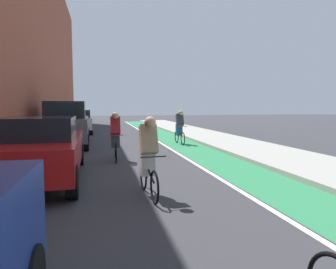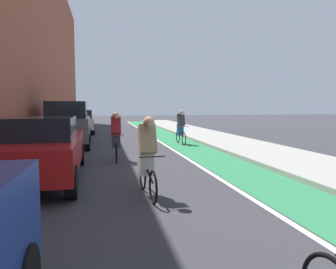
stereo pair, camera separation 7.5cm
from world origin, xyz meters
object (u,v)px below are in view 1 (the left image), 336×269
(parked_suv_gray, at_px, (67,123))
(cyclist_far, at_px, (180,127))
(parked_sedan_red, at_px, (39,148))
(cyclist_mid, at_px, (148,156))
(cyclist_trailing, at_px, (115,135))
(parked_sedan_white, at_px, (78,121))

(parked_suv_gray, height_order, cyclist_far, parked_suv_gray)
(parked_suv_gray, distance_m, cyclist_far, 5.11)
(parked_suv_gray, xyz_separation_m, cyclist_far, (5.09, -0.26, -0.21))
(parked_sedan_red, relative_size, cyclist_mid, 2.84)
(cyclist_trailing, distance_m, cyclist_far, 4.97)
(parked_sedan_red, xyz_separation_m, parked_sedan_white, (0.00, 13.51, -0.00))
(cyclist_far, bearing_deg, cyclist_trailing, -129.62)
(cyclist_trailing, bearing_deg, cyclist_far, 50.38)
(parked_sedan_white, bearing_deg, parked_sedan_red, -90.00)
(parked_sedan_red, relative_size, parked_suv_gray, 0.99)
(parked_suv_gray, bearing_deg, cyclist_far, -2.93)
(cyclist_trailing, xyz_separation_m, cyclist_far, (3.17, 3.83, -0.04))
(parked_sedan_white, height_order, cyclist_trailing, cyclist_trailing)
(parked_suv_gray, distance_m, parked_sedan_white, 6.87)
(parked_sedan_red, height_order, cyclist_far, cyclist_far)
(parked_sedan_red, bearing_deg, cyclist_far, 51.40)
(parked_sedan_red, xyz_separation_m, cyclist_far, (5.09, 6.38, 0.02))
(cyclist_far, bearing_deg, parked_sedan_red, -128.60)
(cyclist_mid, bearing_deg, parked_suv_gray, 105.43)
(parked_sedan_red, xyz_separation_m, cyclist_trailing, (1.92, 2.55, 0.06))
(parked_sedan_red, height_order, parked_suv_gray, parked_suv_gray)
(parked_suv_gray, relative_size, cyclist_far, 2.89)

